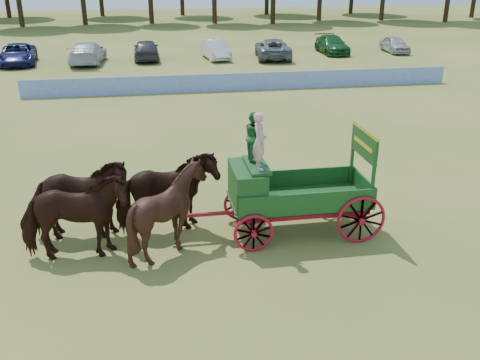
# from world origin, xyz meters

# --- Properties ---
(ground) EXTENTS (160.00, 160.00, 0.00)m
(ground) POSITION_xyz_m (0.00, 0.00, 0.00)
(ground) COLOR olive
(ground) RESTS_ON ground
(horse_lead_left) EXTENTS (2.84, 1.30, 2.39)m
(horse_lead_left) POSITION_xyz_m (-8.71, -0.90, 1.20)
(horse_lead_left) COLOR black
(horse_lead_left) RESTS_ON ground
(horse_lead_right) EXTENTS (2.90, 1.45, 2.39)m
(horse_lead_right) POSITION_xyz_m (-8.71, 0.20, 1.20)
(horse_lead_right) COLOR black
(horse_lead_right) RESTS_ON ground
(horse_wheel_left) EXTENTS (2.24, 2.01, 2.40)m
(horse_wheel_left) POSITION_xyz_m (-6.31, -0.90, 1.20)
(horse_wheel_left) COLOR black
(horse_wheel_left) RESTS_ON ground
(horse_wheel_right) EXTENTS (3.03, 1.81, 2.39)m
(horse_wheel_right) POSITION_xyz_m (-6.31, 0.20, 1.20)
(horse_wheel_right) COLOR black
(horse_wheel_right) RESTS_ON ground
(farm_dray) EXTENTS (6.00, 2.00, 3.69)m
(farm_dray) POSITION_xyz_m (-3.32, -0.34, 1.56)
(farm_dray) COLOR #AB1122
(farm_dray) RESTS_ON ground
(sponsor_banner) EXTENTS (26.00, 0.08, 1.05)m
(sponsor_banner) POSITION_xyz_m (-1.00, 18.00, 0.53)
(sponsor_banner) COLOR blue
(sponsor_banner) RESTS_ON ground
(parked_cars) EXTENTS (42.32, 7.21, 1.63)m
(parked_cars) POSITION_xyz_m (-6.61, 29.69, 0.77)
(parked_cars) COLOR silver
(parked_cars) RESTS_ON ground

